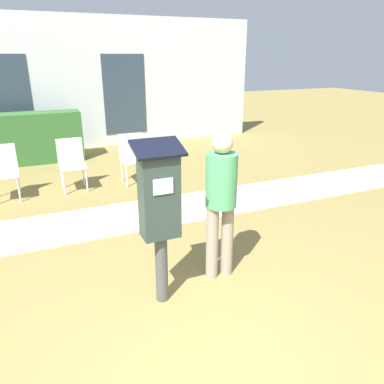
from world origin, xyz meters
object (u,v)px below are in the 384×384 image
object	(u,v)px
outdoor_chair_left	(3,168)
outdoor_chair_middle	(72,160)
person_standing	(221,196)
parking_meter	(159,204)
outdoor_chair_right	(132,154)

from	to	relation	value
outdoor_chair_left	outdoor_chair_middle	xyz separation A→B (m)	(1.09, 0.06, 0.00)
person_standing	outdoor_chair_left	xyz separation A→B (m)	(-2.19, 3.51, -0.40)
outdoor_chair_middle	outdoor_chair_left	bearing A→B (deg)	-174.32
parking_meter	outdoor_chair_left	xyz separation A→B (m)	(-1.47, 3.68, -0.49)
person_standing	outdoor_chair_left	distance (m)	4.15
parking_meter	outdoor_chair_middle	bearing A→B (deg)	95.83
parking_meter	outdoor_chair_right	distance (m)	3.81
person_standing	outdoor_chair_right	xyz separation A→B (m)	(-0.01, 3.54, -0.40)
parking_meter	outdoor_chair_right	world-z (taller)	parking_meter
outdoor_chair_left	outdoor_chair_right	size ratio (longest dim) A/B	1.00
parking_meter	outdoor_chair_middle	distance (m)	3.78
person_standing	outdoor_chair_middle	size ratio (longest dim) A/B	1.76
person_standing	outdoor_chair_middle	bearing A→B (deg)	138.97
outdoor_chair_middle	parking_meter	bearing A→B (deg)	-81.44
outdoor_chair_right	parking_meter	bearing A→B (deg)	-96.70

